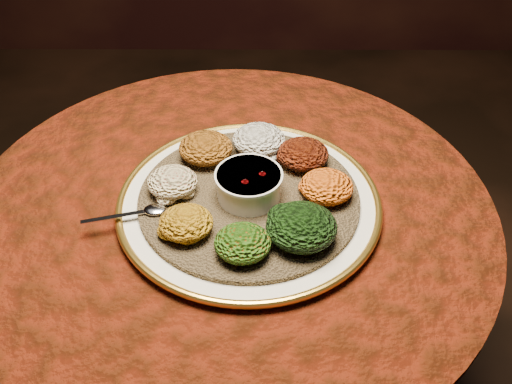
{
  "coord_description": "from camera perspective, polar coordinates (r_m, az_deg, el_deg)",
  "views": [
    {
      "loc": [
        0.05,
        -0.76,
        1.43
      ],
      "look_at": [
        0.05,
        -0.0,
        0.76
      ],
      "focal_mm": 40.0,
      "sensor_mm": 36.0,
      "label": 1
    }
  ],
  "objects": [
    {
      "name": "table",
      "position": [
        1.16,
        -2.45,
        -7.48
      ],
      "size": [
        0.96,
        0.96,
        0.73
      ],
      "color": "black",
      "rests_on": "ground"
    },
    {
      "name": "platter",
      "position": [
        1.01,
        -0.7,
        -1.04
      ],
      "size": [
        0.48,
        0.48,
        0.02
      ],
      "rotation": [
        0.0,
        0.0,
        0.08
      ],
      "color": "silver",
      "rests_on": "table"
    },
    {
      "name": "injera",
      "position": [
        1.01,
        -0.71,
        -0.59
      ],
      "size": [
        0.44,
        0.44,
        0.01
      ],
      "primitive_type": "cylinder",
      "rotation": [
        0.0,
        0.0,
        0.13
      ],
      "color": "brown",
      "rests_on": "platter"
    },
    {
      "name": "stew_bowl",
      "position": [
        0.98,
        -0.73,
        0.86
      ],
      "size": [
        0.12,
        0.12,
        0.05
      ],
      "color": "silver",
      "rests_on": "injera"
    },
    {
      "name": "spoon",
      "position": [
        0.98,
        -10.71,
        -1.85
      ],
      "size": [
        0.14,
        0.05,
        0.01
      ],
      "rotation": [
        0.0,
        0.0,
        -2.89
      ],
      "color": "silver",
      "rests_on": "injera"
    },
    {
      "name": "portion_ayib",
      "position": [
        1.09,
        0.28,
        5.26
      ],
      "size": [
        0.1,
        0.1,
        0.05
      ],
      "primitive_type": "ellipsoid",
      "color": "silver",
      "rests_on": "injera"
    },
    {
      "name": "portion_kitfo",
      "position": [
        1.06,
        4.72,
        3.82
      ],
      "size": [
        0.1,
        0.09,
        0.05
      ],
      "primitive_type": "ellipsoid",
      "color": "black",
      "rests_on": "injera"
    },
    {
      "name": "portion_tikil",
      "position": [
        1.0,
        7.07,
        0.55
      ],
      "size": [
        0.09,
        0.09,
        0.04
      ],
      "primitive_type": "ellipsoid",
      "color": "#A2570D",
      "rests_on": "injera"
    },
    {
      "name": "portion_gomen",
      "position": [
        0.91,
        4.57,
        -3.48
      ],
      "size": [
        0.11,
        0.11,
        0.06
      ],
      "primitive_type": "ellipsoid",
      "color": "black",
      "rests_on": "injera"
    },
    {
      "name": "portion_mixveg",
      "position": [
        0.89,
        -1.35,
        -5.12
      ],
      "size": [
        0.09,
        0.09,
        0.04
      ],
      "primitive_type": "ellipsoid",
      "color": "#A1310A",
      "rests_on": "injera"
    },
    {
      "name": "portion_kik",
      "position": [
        0.93,
        -7.01,
        -3.08
      ],
      "size": [
        0.09,
        0.08,
        0.04
      ],
      "primitive_type": "ellipsoid",
      "color": "#B0790F",
      "rests_on": "injera"
    },
    {
      "name": "portion_timatim",
      "position": [
        1.01,
        -8.37,
        1.01
      ],
      "size": [
        0.09,
        0.08,
        0.04
      ],
      "primitive_type": "ellipsoid",
      "color": "maroon",
      "rests_on": "injera"
    },
    {
      "name": "portion_shiro",
      "position": [
        1.07,
        -5.05,
        4.41
      ],
      "size": [
        0.1,
        0.1,
        0.05
      ],
      "primitive_type": "ellipsoid",
      "color": "#8E4A11",
      "rests_on": "injera"
    }
  ]
}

